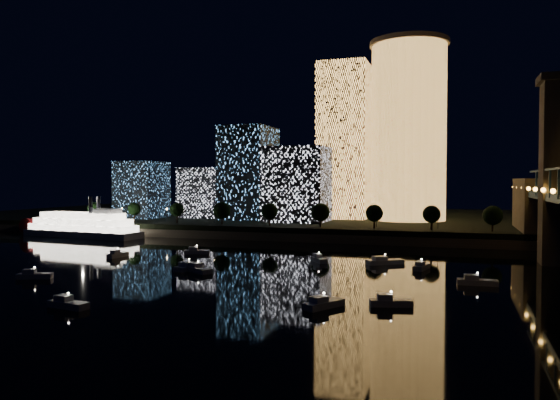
% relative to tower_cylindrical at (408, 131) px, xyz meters
% --- Properties ---
extents(ground, '(520.00, 520.00, 0.00)m').
position_rel_tower_cylindrical_xyz_m(ground, '(-17.98, -135.15, -44.05)').
color(ground, black).
rests_on(ground, ground).
extents(far_bank, '(420.00, 160.00, 5.00)m').
position_rel_tower_cylindrical_xyz_m(far_bank, '(-17.98, 24.85, -41.55)').
color(far_bank, black).
rests_on(far_bank, ground).
extents(seawall, '(420.00, 6.00, 3.00)m').
position_rel_tower_cylindrical_xyz_m(seawall, '(-17.98, -53.15, -42.55)').
color(seawall, '#6B5E4C').
rests_on(seawall, ground).
extents(tower_cylindrical, '(34.00, 34.00, 77.85)m').
position_rel_tower_cylindrical_xyz_m(tower_cylindrical, '(0.00, 0.00, 0.00)').
color(tower_cylindrical, '#F6AA4E').
rests_on(tower_cylindrical, far_bank).
extents(tower_rectangular, '(22.29, 22.29, 70.91)m').
position_rel_tower_cylindrical_xyz_m(tower_rectangular, '(-29.27, 4.36, -3.60)').
color(tower_rectangular, '#F6AA4E').
rests_on(tower_rectangular, far_bank).
extents(midrise_blocks, '(97.36, 36.36, 41.61)m').
position_rel_tower_cylindrical_xyz_m(midrise_blocks, '(-74.89, -16.31, -22.59)').
color(midrise_blocks, white).
rests_on(midrise_blocks, far_bank).
extents(riverboat, '(56.10, 17.38, 16.63)m').
position_rel_tower_cylindrical_xyz_m(riverboat, '(-123.02, -63.94, -39.78)').
color(riverboat, silver).
rests_on(riverboat, ground).
extents(motorboats, '(103.81, 74.79, 2.78)m').
position_rel_tower_cylindrical_xyz_m(motorboats, '(-23.04, -124.02, -43.24)').
color(motorboats, silver).
rests_on(motorboats, ground).
extents(esplanade_trees, '(165.98, 6.86, 8.93)m').
position_rel_tower_cylindrical_xyz_m(esplanade_trees, '(-38.93, -47.15, -33.58)').
color(esplanade_trees, black).
rests_on(esplanade_trees, far_bank).
extents(street_lamps, '(132.70, 0.70, 5.65)m').
position_rel_tower_cylindrical_xyz_m(street_lamps, '(-51.98, -41.15, -35.03)').
color(street_lamps, black).
rests_on(street_lamps, far_bank).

